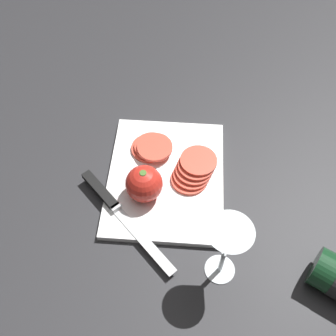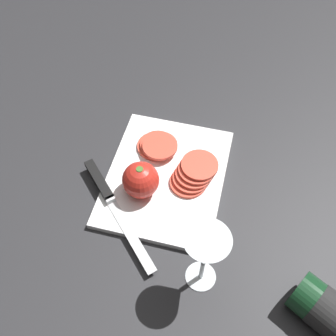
{
  "view_description": "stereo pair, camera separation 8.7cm",
  "coord_description": "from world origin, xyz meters",
  "views": [
    {
      "loc": [
        0.57,
        0.04,
        0.75
      ],
      "look_at": [
        0.07,
        0.0,
        0.05
      ],
      "focal_mm": 42.0,
      "sensor_mm": 36.0,
      "label": 1
    },
    {
      "loc": [
        0.56,
        0.13,
        0.75
      ],
      "look_at": [
        0.07,
        0.0,
        0.05
      ],
      "focal_mm": 42.0,
      "sensor_mm": 36.0,
      "label": 2
    }
  ],
  "objects": [
    {
      "name": "ground_plane",
      "position": [
        0.0,
        0.0,
        0.0
      ],
      "size": [
        3.0,
        3.0,
        0.0
      ],
      "primitive_type": "plane",
      "color": "#28282B"
    },
    {
      "name": "cutting_board",
      "position": [
        0.07,
        0.0,
        0.01
      ],
      "size": [
        0.33,
        0.26,
        0.02
      ],
      "color": "white",
      "rests_on": "ground_plane"
    },
    {
      "name": "wine_glass",
      "position": [
        0.28,
        0.12,
        0.12
      ],
      "size": [
        0.08,
        0.08,
        0.17
      ],
      "color": "silver",
      "rests_on": "ground_plane"
    },
    {
      "name": "whole_tomato",
      "position": [
        0.12,
        -0.04,
        0.06
      ],
      "size": [
        0.08,
        0.08,
        0.08
      ],
      "color": "red",
      "rests_on": "cutting_board"
    },
    {
      "name": "knife",
      "position": [
        0.15,
        -0.12,
        0.02
      ],
      "size": [
        0.23,
        0.23,
        0.01
      ],
      "rotation": [
        0.0,
        0.0,
        0.78
      ],
      "color": "silver",
      "rests_on": "cutting_board"
    },
    {
      "name": "tomato_slice_stack_near",
      "position": [
        0.07,
        0.06,
        0.03
      ],
      "size": [
        0.11,
        0.1,
        0.04
      ],
      "color": "#DB4C38",
      "rests_on": "cutting_board"
    },
    {
      "name": "tomato_slice_stack_far",
      "position": [
        0.0,
        -0.04,
        0.03
      ],
      "size": [
        0.09,
        0.1,
        0.02
      ],
      "color": "#DB4C38",
      "rests_on": "cutting_board"
    }
  ]
}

